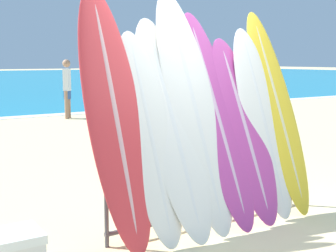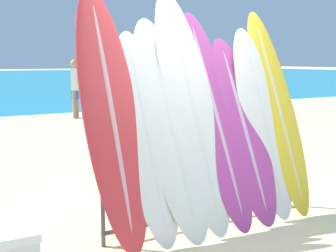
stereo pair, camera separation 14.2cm
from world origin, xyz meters
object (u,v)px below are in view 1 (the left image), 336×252
(person_mid_beach, at_px, (142,95))
(surfboard_slot_7, at_px, (277,109))
(surfboard_slot_6, at_px, (262,120))
(surfboard_slot_2, at_px, (172,124))
(surfboard_slot_5, at_px, (244,128))
(person_near_water, at_px, (67,86))
(person_far_left, at_px, (172,99))
(surfboard_rack, at_px, (210,177))
(surfboard_slot_0, at_px, (114,115))
(surfboard_slot_3, at_px, (193,107))
(surfboard_slot_1, at_px, (149,135))
(surfboard_slot_4, at_px, (216,116))

(person_mid_beach, bearing_deg, surfboard_slot_7, 61.80)
(surfboard_slot_6, bearing_deg, surfboard_slot_2, 178.50)
(surfboard_slot_5, xyz_separation_m, surfboard_slot_7, (0.55, 0.06, 0.16))
(person_near_water, distance_m, person_far_left, 5.10)
(surfboard_rack, relative_size, surfboard_slot_0, 0.99)
(surfboard_slot_3, height_order, person_mid_beach, surfboard_slot_3)
(surfboard_slot_5, height_order, person_mid_beach, surfboard_slot_5)
(person_far_left, bearing_deg, surfboard_slot_3, -170.55)
(person_near_water, xyz_separation_m, person_mid_beach, (0.10, -4.18, 0.02))
(surfboard_slot_1, distance_m, surfboard_slot_4, 0.86)
(surfboard_slot_3, bearing_deg, surfboard_slot_6, -5.64)
(surfboard_slot_7, bearing_deg, surfboard_slot_1, -178.04)
(surfboard_slot_2, bearing_deg, person_mid_beach, 63.71)
(surfboard_slot_2, relative_size, person_far_left, 1.27)
(surfboard_slot_7, relative_size, person_mid_beach, 1.31)
(surfboard_slot_0, relative_size, person_near_water, 1.42)
(person_mid_beach, bearing_deg, surfboard_slot_3, 49.47)
(surfboard_slot_0, distance_m, surfboard_slot_6, 1.79)
(surfboard_slot_0, xyz_separation_m, surfboard_slot_5, (1.49, -0.07, -0.23))
(surfboard_rack, relative_size, surfboard_slot_3, 0.98)
(surfboard_slot_7, distance_m, person_far_left, 4.14)
(surfboard_slot_4, relative_size, person_far_left, 1.32)
(surfboard_slot_2, bearing_deg, surfboard_slot_5, -3.07)
(surfboard_slot_7, xyz_separation_m, person_far_left, (1.15, 3.97, -0.21))
(surfboard_slot_1, relative_size, surfboard_slot_7, 0.88)
(surfboard_slot_5, bearing_deg, surfboard_slot_6, 3.33)
(surfboard_slot_1, height_order, surfboard_slot_3, surfboard_slot_3)
(surfboard_slot_4, distance_m, person_mid_beach, 5.22)
(surfboard_slot_7, bearing_deg, surfboard_slot_3, 177.86)
(surfboard_slot_7, xyz_separation_m, person_mid_beach, (0.99, 4.89, -0.19))
(surfboard_rack, xyz_separation_m, person_near_water, (1.90, 9.13, 0.43))
(surfboard_slot_6, distance_m, person_far_left, 4.26)
(surfboard_slot_2, relative_size, surfboard_slot_5, 1.10)
(surfboard_slot_2, bearing_deg, surfboard_slot_1, -170.94)
(surfboard_slot_3, bearing_deg, surfboard_slot_2, -169.06)
(surfboard_slot_4, bearing_deg, person_near_water, 78.98)
(surfboard_rack, relative_size, surfboard_slot_7, 1.05)
(surfboard_slot_2, distance_m, surfboard_slot_4, 0.56)
(surfboard_slot_3, relative_size, surfboard_slot_6, 1.18)
(surfboard_slot_0, height_order, surfboard_slot_2, surfboard_slot_0)
(surfboard_slot_0, xyz_separation_m, surfboard_slot_2, (0.61, -0.03, -0.13))
(surfboard_slot_3, height_order, person_far_left, surfboard_slot_3)
(surfboard_slot_0, bearing_deg, surfboard_slot_5, -2.85)
(surfboard_slot_2, bearing_deg, person_near_water, 75.64)
(person_mid_beach, bearing_deg, person_far_left, 83.58)
(surfboard_rack, xyz_separation_m, surfboard_slot_4, (0.13, 0.08, 0.62))
(surfboard_slot_1, xyz_separation_m, surfboard_slot_7, (1.72, 0.06, 0.14))
(surfboard_slot_4, bearing_deg, surfboard_rack, -149.83)
(surfboard_rack, height_order, surfboard_slot_2, surfboard_slot_2)
(surfboard_rack, xyz_separation_m, surfboard_slot_6, (0.74, 0.03, 0.54))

